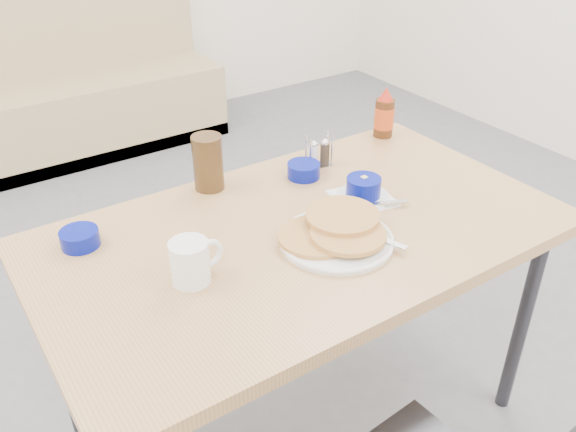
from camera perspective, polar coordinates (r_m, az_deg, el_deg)
booth_bench at (r=3.95m, az=-20.68°, el=10.44°), size 1.90×0.56×1.22m
dining_table at (r=1.66m, az=1.38°, el=-2.97°), size 1.40×0.80×0.76m
pancake_plate at (r=1.57m, az=4.53°, el=-1.68°), size 0.29×0.29×0.05m
coffee_mug at (r=1.43m, az=-9.02°, el=-4.16°), size 0.14×0.09×0.11m
grits_setting at (r=1.76m, az=7.07°, el=2.42°), size 0.19×0.20×0.07m
creamer_bowl at (r=1.63m, az=-18.90°, el=-1.99°), size 0.10×0.10×0.04m
butter_bowl at (r=1.87m, az=1.47°, el=4.30°), size 0.10×0.10×0.05m
amber_tumbler at (r=1.80m, az=-7.49°, el=4.98°), size 0.10×0.10×0.17m
condiment_caddy at (r=1.93m, az=2.91°, el=5.71°), size 0.10×0.07×0.10m
syrup_bottle at (r=2.16m, az=9.00°, el=9.31°), size 0.07×0.07×0.18m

